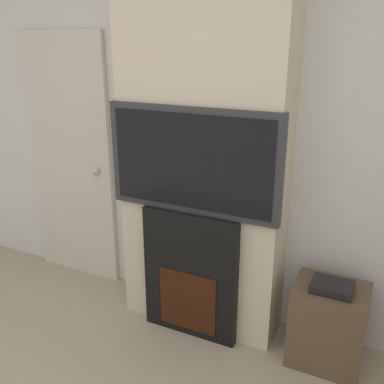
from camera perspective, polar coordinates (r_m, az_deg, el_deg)
name	(u,v)px	position (r m, az deg, el deg)	size (l,w,h in m)	color
wall_back	(216,135)	(3.00, 3.18, 7.56)	(6.00, 0.06, 2.70)	silver
chimney_breast	(204,141)	(2.81, 1.55, 6.78)	(1.12, 0.35, 2.70)	beige
fireplace	(192,274)	(3.00, -0.01, -10.84)	(0.68, 0.15, 0.92)	black
television	(192,161)	(2.68, -0.03, 4.12)	(1.16, 0.07, 0.68)	#2D2D33
media_stand	(328,324)	(2.95, 17.67, -16.42)	(0.45, 0.35, 0.60)	brown
entry_door	(70,161)	(3.70, -15.90, 3.99)	(0.82, 0.09, 2.05)	beige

